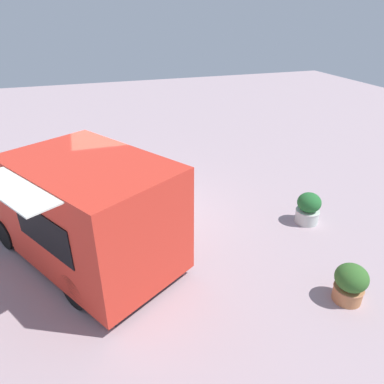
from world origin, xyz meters
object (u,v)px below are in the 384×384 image
object	(u,v)px
food_truck	(80,211)
planter_flowering_far	(350,283)
person_customer	(112,158)
planter_flowering_near	(308,208)

from	to	relation	value
food_truck	planter_flowering_far	world-z (taller)	food_truck
planter_flowering_far	person_customer	bearing A→B (deg)	-66.05
food_truck	person_customer	size ratio (longest dim) A/B	6.35
food_truck	planter_flowering_near	world-z (taller)	food_truck
food_truck	person_customer	distance (m)	5.19
food_truck	planter_flowering_far	xyz separation A→B (m)	(-4.74, 3.02, -0.76)
food_truck	planter_flowering_near	distance (m)	5.69
person_customer	planter_flowering_near	distance (m)	6.94
planter_flowering_near	food_truck	bearing A→B (deg)	-3.56
food_truck	person_customer	world-z (taller)	food_truck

